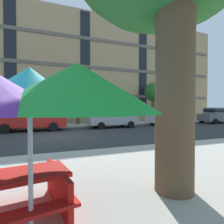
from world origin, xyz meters
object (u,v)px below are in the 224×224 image
Objects in this scene: pickup_red at (27,118)px; sedan_gray at (217,115)px; street_tree_middle at (78,98)px; sedan_white at (169,116)px; street_tree_right at (154,92)px; picnic_table at (5,194)px; sedan_silver at (112,117)px; patio_umbrella at (30,92)px.

sedan_gray is at bearing -0.00° from pickup_red.
street_tree_middle is (-15.37, 3.27, 1.81)m from sedan_gray.
street_tree_right is (0.43, 3.36, 2.64)m from sedan_white.
picnic_table is (0.39, -12.15, -0.54)m from pickup_red.
picnic_table is at bearing -130.34° from street_tree_right.
sedan_white is at bearing -20.61° from street_tree_middle.
sedan_silver is at bearing -0.00° from pickup_red.
street_tree_right is at bearing 151.75° from sedan_gray.
street_tree_middle is 1.98× the size of picnic_table.
sedan_white is 17.76m from patio_umbrella.
pickup_red is 6.88m from sedan_silver.
sedan_silver is 1.11× the size of street_tree_middle.
sedan_gray is at bearing 0.00° from sedan_white.
patio_umbrella is at bearing -103.02° from street_tree_middle.
street_tree_right is at bearing 82.78° from sedan_white.
pickup_red reaches higher than sedan_gray.
sedan_gray is (6.69, 0.00, 0.00)m from sedan_white.
street_tree_middle is at bearing 126.57° from sedan_silver.
pickup_red is 1.51× the size of patio_umbrella.
sedan_white is 9.45m from street_tree_middle.
sedan_silver is 1.00× the size of sedan_gray.
street_tree_right reaches higher than sedan_white.
patio_umbrella is at bearing -115.72° from sedan_silver.
pickup_red is 1.28× the size of street_tree_middle.
picnic_table is (-0.38, 0.55, -1.47)m from patio_umbrella.
pickup_red is at bearing 180.00° from sedan_gray.
patio_umbrella reaches higher than pickup_red.
sedan_gray is at bearing 32.01° from picnic_table.
street_tree_right is (6.69, 3.36, 2.64)m from sedan_silver.
street_tree_middle is 16.41m from patio_umbrella.
sedan_white is at bearing 0.00° from sedan_silver.
pickup_red is 1.16× the size of sedan_silver.
sedan_white is at bearing -0.00° from pickup_red.
sedan_silver is 12.95m from sedan_gray.
pickup_red is 12.17m from picnic_table.
street_tree_right reaches higher than picnic_table.
sedan_white is 2.18× the size of picnic_table.
sedan_silver is 14.13m from patio_umbrella.
street_tree_right reaches higher than pickup_red.
sedan_gray reaches higher than picnic_table.
pickup_red is 2.53× the size of picnic_table.
sedan_white is 1.11× the size of street_tree_middle.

